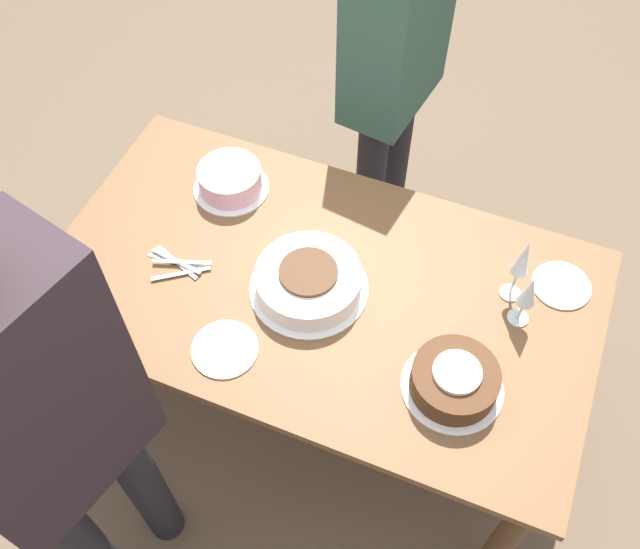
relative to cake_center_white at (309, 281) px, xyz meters
name	(u,v)px	position (x,y,z in m)	size (l,w,h in m)	color
ground_plane	(320,400)	(0.02, 0.02, -0.80)	(12.00, 12.00, 0.00)	brown
dining_table	(320,307)	(0.02, 0.02, -0.15)	(1.55, 0.87, 0.76)	brown
cake_center_white	(309,281)	(0.00, 0.00, 0.00)	(0.33, 0.33, 0.09)	white
cake_front_chocolate	(454,380)	(0.46, -0.14, 0.00)	(0.26, 0.26, 0.09)	white
cake_back_decorated	(230,180)	(-0.37, 0.26, 0.00)	(0.23, 0.23, 0.08)	white
wine_glass_near	(529,293)	(0.57, 0.12, 0.09)	(0.06, 0.06, 0.19)	silver
wine_glass_far	(523,260)	(0.53, 0.20, 0.12)	(0.06, 0.06, 0.23)	silver
dessert_plate_left	(225,349)	(-0.13, -0.26, -0.04)	(0.18, 0.18, 0.01)	beige
dessert_plate_right	(561,285)	(0.66, 0.27, -0.04)	(0.17, 0.17, 0.01)	beige
fork_pile	(178,264)	(-0.38, -0.07, -0.03)	(0.20, 0.12, 0.01)	silver
person_cutting	(46,427)	(-0.30, -0.69, 0.22)	(0.31, 0.44, 1.70)	#232328
person_watching	(395,57)	(-0.05, 0.85, 0.12)	(0.27, 0.43, 1.54)	#232328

